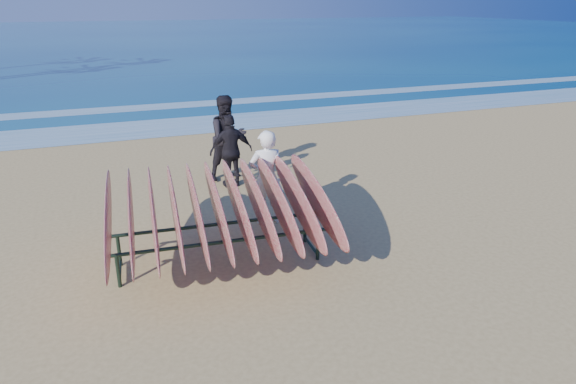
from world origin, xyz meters
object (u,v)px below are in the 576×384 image
person_white (267,177)px  person_dark_b (231,151)px  surfboard_rack (218,208)px  person_dark_a (228,138)px

person_white → person_dark_b: (-0.10, 2.10, -0.07)m
surfboard_rack → person_dark_a: size_ratio=1.80×
person_white → person_dark_b: person_white is taller
surfboard_rack → person_dark_a: person_dark_a is taller
person_white → person_dark_b: bearing=-81.4°
surfboard_rack → person_white: (1.17, 1.22, -0.05)m
surfboard_rack → person_white: person_white is taller
person_white → person_dark_a: (-0.03, 2.62, 0.09)m
surfboard_rack → person_dark_a: 4.00m
surfboard_rack → person_white: size_ratio=1.98×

